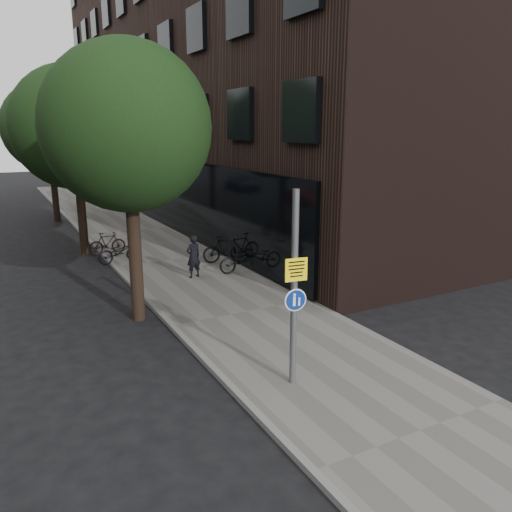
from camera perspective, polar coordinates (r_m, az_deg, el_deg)
ground at (r=11.85m, az=5.40°, el=-12.11°), size 120.00×120.00×0.00m
sidewalk at (r=20.46m, az=-9.62°, el=-0.56°), size 4.50×60.00×0.12m
curb_edge at (r=19.89m, az=-15.76°, el=-1.33°), size 0.15×60.00×0.13m
building_right_dark_brick at (r=34.21m, az=-3.26°, el=20.65°), size 12.00×40.00×18.00m
street_tree_near at (r=13.85m, az=-14.31°, el=13.28°), size 4.40×4.40×7.50m
street_tree_mid at (r=22.19m, az=-19.89°, el=13.17°), size 5.00×5.00×7.80m
street_tree_far at (r=31.11m, az=-22.52°, el=13.06°), size 5.00×5.00×7.80m
signpost at (r=9.99m, az=4.38°, el=-3.82°), size 0.47×0.13×4.04m
pedestrian at (r=17.71m, az=-7.17°, el=-0.05°), size 0.63×0.48×1.53m
parked_bike_facade_near at (r=18.32m, az=-1.49°, el=-0.35°), size 1.89×0.72×0.98m
parked_bike_facade_far at (r=19.69m, az=-3.57°, el=0.83°), size 1.85×0.74×1.08m
parked_bike_curb_near at (r=20.30m, az=-15.34°, el=0.48°), size 1.77×0.84×0.90m
parked_bike_curb_far at (r=21.92m, az=-16.64°, el=1.43°), size 1.54×0.49×0.92m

